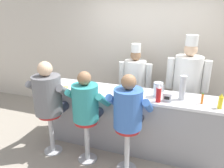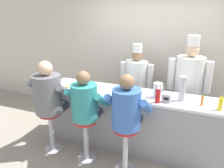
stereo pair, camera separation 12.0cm
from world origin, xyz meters
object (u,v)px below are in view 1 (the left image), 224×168
Objects in this scene: breakfast_plate at (66,88)px; diner_seated_blue at (129,111)px; ketchup_bottle_red at (159,94)px; cook_in_whites_far at (187,83)px; mustard_bottle_yellow at (221,101)px; water_pitcher_clear at (158,90)px; coffee_mug_blue at (126,92)px; diner_seated_teal at (86,105)px; cup_stack_steel at (183,88)px; napkin_dispenser_chrome at (167,97)px; cereal_bowl at (80,88)px; hot_sauce_bottle_orange at (202,99)px; cook_in_whites_near at (135,82)px; diner_seated_grey at (49,97)px.

diner_seated_blue reaches higher than breakfast_plate.
cook_in_whites_far is (0.36, 0.89, -0.09)m from ketchup_bottle_red.
water_pitcher_clear is (-0.84, 0.13, 0.01)m from mustard_bottle_yellow.
coffee_mug_blue is 0.10× the size of diner_seated_teal.
cup_stack_steel reaches higher than breakfast_plate.
breakfast_plate is 1.64m from napkin_dispenser_chrome.
napkin_dispenser_chrome is (0.12, 0.06, -0.06)m from ketchup_bottle_red.
cook_in_whites_far reaches higher than coffee_mug_blue.
diner_seated_teal reaches higher than breakfast_plate.
cook_in_whites_far is (1.63, 0.83, 0.00)m from cereal_bowl.
diner_seated_teal is at bearing -150.57° from water_pitcher_clear.
water_pitcher_clear is 0.80m from cook_in_whites_far.
coffee_mug_blue is 0.46m from diner_seated_blue.
water_pitcher_clear is 0.21m from napkin_dispenser_chrome.
cook_in_whites_far is (0.70, 1.22, 0.08)m from diner_seated_blue.
napkin_dispenser_chrome is at bearing 28.45° from ketchup_bottle_red.
napkin_dispenser_chrome is at bearing -41.20° from water_pitcher_clear.
ketchup_bottle_red is at bearing -166.78° from hot_sauce_bottle_orange.
breakfast_plate is at bearing 163.28° from diner_seated_blue.
cook_in_whites_near is (-0.24, 1.30, -0.03)m from diner_seated_blue.
napkin_dispenser_chrome is (1.39, 0.01, 0.03)m from cereal_bowl.
mustard_bottle_yellow reaches higher than hot_sauce_bottle_orange.
cereal_bowl is 1.15m from cook_in_whites_near.
diner_seated_teal is (0.55, -0.36, -0.08)m from breakfast_plate.
cook_in_whites_far is at bearing 73.31° from napkin_dispenser_chrome.
cook_in_whites_near is at bearing 45.14° from breakfast_plate.
breakfast_plate is 0.18× the size of diner_seated_blue.
breakfast_plate is at bearing -174.45° from cup_stack_steel.
cook_in_whites_far is (-0.22, 0.75, -0.04)m from hot_sauce_bottle_orange.
mustard_bottle_yellow is 0.95× the size of water_pitcher_clear.
cook_in_whites_far reaches higher than cup_stack_steel.
mustard_bottle_yellow is at bearing 0.11° from cereal_bowl.
breakfast_plate is 2.07m from cook_in_whites_far.
water_pitcher_clear is 1.09m from diner_seated_teal.
breakfast_plate is 0.36m from diner_seated_grey.
cup_stack_steel is (-0.27, 0.06, 0.10)m from hot_sauce_bottle_orange.
diner_seated_grey reaches higher than cereal_bowl.
cereal_bowl is at bearing -177.74° from coffee_mug_blue.
diner_seated_teal is 0.78× the size of cook_in_whites_far.
diner_seated_grey is 1.26m from diner_seated_blue.
coffee_mug_blue is 0.09× the size of cook_in_whites_near.
ketchup_bottle_red is 1.90× the size of coffee_mug_blue.
cup_stack_steel is (1.83, 0.18, 0.17)m from breakfast_plate.
water_pitcher_clear is at bearing -54.91° from cook_in_whites_near.
diner_seated_blue is (-0.46, -0.40, -0.11)m from napkin_dispenser_chrome.
napkin_dispenser_chrome is 0.08× the size of diner_seated_grey.
napkin_dispenser_chrome is at bearing 40.88° from diner_seated_blue.
cook_in_whites_far reaches higher than breakfast_plate.
hot_sauce_bottle_orange is 0.60× the size of breakfast_plate.
napkin_dispenser_chrome is 1.16m from diner_seated_teal.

